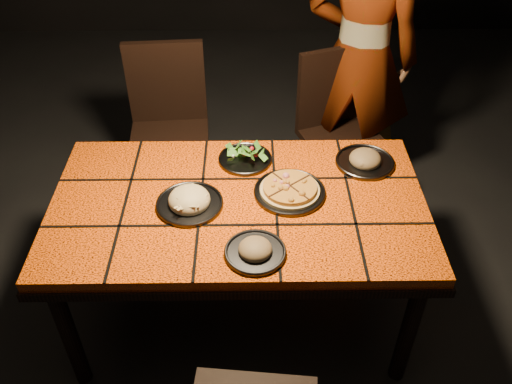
{
  "coord_description": "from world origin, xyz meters",
  "views": [
    {
      "loc": [
        0.05,
        -1.74,
        2.26
      ],
      "look_at": [
        0.08,
        -0.02,
        0.82
      ],
      "focal_mm": 38.0,
      "sensor_mm": 36.0,
      "label": 1
    }
  ],
  "objects_px": {
    "chair_far_right": "(338,121)",
    "plate_pizza": "(290,190)",
    "diner": "(360,57)",
    "chair_far_left": "(169,119)",
    "plate_pasta": "(189,201)",
    "dining_table": "(239,215)"
  },
  "relations": [
    {
      "from": "chair_far_right",
      "to": "plate_pizza",
      "type": "distance_m",
      "value": 0.98
    },
    {
      "from": "chair_far_right",
      "to": "diner",
      "type": "distance_m",
      "value": 0.38
    },
    {
      "from": "chair_far_left",
      "to": "chair_far_right",
      "type": "relative_size",
      "value": 1.03
    },
    {
      "from": "chair_far_left",
      "to": "plate_pasta",
      "type": "xyz_separation_m",
      "value": [
        0.22,
        -0.97,
        0.21
      ]
    },
    {
      "from": "chair_far_right",
      "to": "diner",
      "type": "xyz_separation_m",
      "value": [
        0.11,
        0.15,
        0.33
      ]
    },
    {
      "from": "dining_table",
      "to": "plate_pizza",
      "type": "height_order",
      "value": "plate_pizza"
    },
    {
      "from": "diner",
      "to": "plate_pizza",
      "type": "height_order",
      "value": "diner"
    },
    {
      "from": "chair_far_right",
      "to": "plate_pasta",
      "type": "bearing_deg",
      "value": -148.87
    },
    {
      "from": "chair_far_right",
      "to": "plate_pasta",
      "type": "relative_size",
      "value": 3.37
    },
    {
      "from": "diner",
      "to": "plate_pizza",
      "type": "relative_size",
      "value": 4.84
    },
    {
      "from": "plate_pizza",
      "to": "chair_far_left",
      "type": "bearing_deg",
      "value": 125.59
    },
    {
      "from": "dining_table",
      "to": "chair_far_left",
      "type": "bearing_deg",
      "value": 114.01
    },
    {
      "from": "dining_table",
      "to": "chair_far_right",
      "type": "xyz_separation_m",
      "value": [
        0.57,
        0.93,
        -0.12
      ]
    },
    {
      "from": "dining_table",
      "to": "diner",
      "type": "height_order",
      "value": "diner"
    },
    {
      "from": "plate_pizza",
      "to": "plate_pasta",
      "type": "bearing_deg",
      "value": -170.41
    },
    {
      "from": "chair_far_left",
      "to": "chair_far_right",
      "type": "bearing_deg",
      "value": -4.76
    },
    {
      "from": "plate_pizza",
      "to": "plate_pasta",
      "type": "xyz_separation_m",
      "value": [
        -0.43,
        -0.07,
        0.01
      ]
    },
    {
      "from": "diner",
      "to": "plate_pasta",
      "type": "height_order",
      "value": "diner"
    },
    {
      "from": "plate_pizza",
      "to": "plate_pasta",
      "type": "height_order",
      "value": "plate_pasta"
    },
    {
      "from": "chair_far_right",
      "to": "dining_table",
      "type": "bearing_deg",
      "value": -141.34
    },
    {
      "from": "dining_table",
      "to": "plate_pizza",
      "type": "bearing_deg",
      "value": 11.84
    },
    {
      "from": "dining_table",
      "to": "plate_pasta",
      "type": "bearing_deg",
      "value": -172.88
    }
  ]
}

